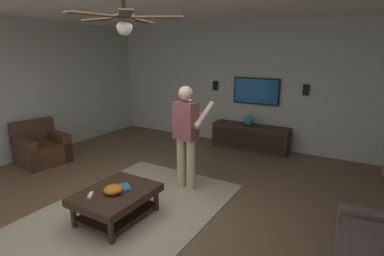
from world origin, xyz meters
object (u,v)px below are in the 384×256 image
(book, at_px, (123,188))
(wall_speaker_left, at_px, (306,90))
(media_console, at_px, (250,137))
(remote_white, at_px, (90,195))
(armchair, at_px, (41,149))
(vase_round, at_px, (249,121))
(coffee_table, at_px, (116,198))
(wall_speaker_right, at_px, (215,86))
(bowl, at_px, (113,189))
(person_standing, at_px, (186,132))
(ceiling_fan, at_px, (124,20))
(tv, at_px, (256,91))

(book, bearing_deg, wall_speaker_left, -79.47)
(media_console, distance_m, remote_white, 3.96)
(armchair, distance_m, media_console, 4.36)
(remote_white, bearing_deg, vase_round, -44.60)
(coffee_table, relative_size, wall_speaker_right, 4.55)
(remote_white, bearing_deg, bowl, -80.42)
(vase_round, bearing_deg, wall_speaker_left, -75.31)
(wall_speaker_right, bearing_deg, remote_white, -175.50)
(coffee_table, bearing_deg, remote_white, 146.38)
(armchair, xyz_separation_m, wall_speaker_left, (3.14, -4.31, 1.10))
(media_console, xyz_separation_m, wall_speaker_right, (0.25, 1.01, 1.07))
(armchair, xyz_separation_m, bowl, (-0.81, -2.77, 0.17))
(person_standing, relative_size, ceiling_fan, 1.37)
(tv, distance_m, remote_white, 4.29)
(tv, bearing_deg, vase_round, -7.67)
(tv, xyz_separation_m, wall_speaker_right, (0.01, 1.01, 0.06))
(bowl, distance_m, vase_round, 3.71)
(person_standing, distance_m, wall_speaker_right, 2.79)
(wall_speaker_right, height_order, ceiling_fan, ceiling_fan)
(coffee_table, relative_size, tv, 0.96)
(coffee_table, bearing_deg, armchair, 74.75)
(vase_round, xyz_separation_m, ceiling_fan, (-3.71, 0.08, 1.78))
(tv, height_order, bowl, tv)
(coffee_table, bearing_deg, wall_speaker_right, 7.30)
(bowl, bearing_deg, coffee_table, 21.62)
(coffee_table, relative_size, ceiling_fan, 0.84)
(bowl, distance_m, book, 0.16)
(armchair, bearing_deg, media_console, 49.12)
(tv, xyz_separation_m, bowl, (-3.94, 0.49, -0.83))
(wall_speaker_left, bearing_deg, media_console, 103.63)
(book, xyz_separation_m, wall_speaker_right, (3.80, 0.55, 0.93))
(book, height_order, wall_speaker_left, wall_speaker_left)
(person_standing, bearing_deg, coffee_table, 173.99)
(ceiling_fan, bearing_deg, wall_speaker_right, 12.67)
(tv, relative_size, wall_speaker_left, 4.75)
(coffee_table, xyz_separation_m, book, (0.09, -0.05, 0.12))
(person_standing, bearing_deg, vase_round, 3.14)
(bowl, bearing_deg, book, -8.19)
(coffee_table, height_order, person_standing, person_standing)
(book, bearing_deg, media_console, -65.25)
(coffee_table, bearing_deg, vase_round, -7.55)
(media_console, relative_size, person_standing, 1.04)
(person_standing, relative_size, bowl, 6.86)
(tv, height_order, vase_round, tv)
(media_console, relative_size, book, 7.73)
(book, bearing_deg, bowl, 114.06)
(media_console, xyz_separation_m, bowl, (-3.70, 0.49, 0.18))
(tv, bearing_deg, coffee_table, -7.56)
(remote_white, distance_m, book, 0.41)
(media_console, bearing_deg, tv, -180.00)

